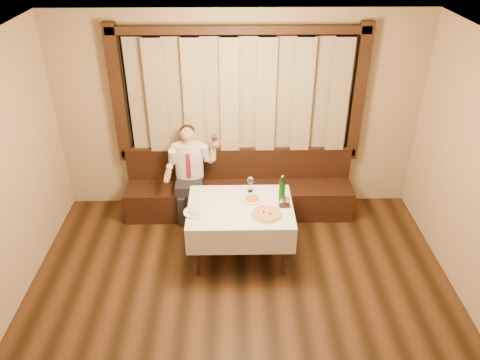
{
  "coord_description": "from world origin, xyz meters",
  "views": [
    {
      "loc": [
        -0.08,
        -2.98,
        3.9
      ],
      "look_at": [
        0.0,
        1.9,
        1.0
      ],
      "focal_mm": 35.0,
      "sensor_mm": 36.0,
      "label": 1
    }
  ],
  "objects_px": {
    "pasta_cream": "(195,210)",
    "seated_man": "(189,166)",
    "dining_table": "(240,213)",
    "pasta_red": "(252,197)",
    "banquette": "(239,192)",
    "pizza": "(267,214)",
    "green_bottle": "(282,190)",
    "cruet_caddy": "(285,203)"
  },
  "relations": [
    {
      "from": "dining_table",
      "to": "pasta_cream",
      "type": "bearing_deg",
      "value": -165.4
    },
    {
      "from": "dining_table",
      "to": "pizza",
      "type": "xyz_separation_m",
      "value": [
        0.3,
        -0.2,
        0.12
      ]
    },
    {
      "from": "pizza",
      "to": "seated_man",
      "type": "height_order",
      "value": "seated_man"
    },
    {
      "from": "pasta_cream",
      "to": "dining_table",
      "type": "bearing_deg",
      "value": 14.6
    },
    {
      "from": "green_bottle",
      "to": "cruet_caddy",
      "type": "bearing_deg",
      "value": -81.02
    },
    {
      "from": "banquette",
      "to": "green_bottle",
      "type": "xyz_separation_m",
      "value": [
        0.51,
        -0.91,
        0.59
      ]
    },
    {
      "from": "banquette",
      "to": "pasta_red",
      "type": "height_order",
      "value": "banquette"
    },
    {
      "from": "banquette",
      "to": "cruet_caddy",
      "type": "distance_m",
      "value": 1.28
    },
    {
      "from": "cruet_caddy",
      "to": "green_bottle",
      "type": "bearing_deg",
      "value": 98.14
    },
    {
      "from": "pizza",
      "to": "pasta_red",
      "type": "distance_m",
      "value": 0.36
    },
    {
      "from": "pasta_cream",
      "to": "seated_man",
      "type": "height_order",
      "value": "seated_man"
    },
    {
      "from": "dining_table",
      "to": "green_bottle",
      "type": "distance_m",
      "value": 0.58
    },
    {
      "from": "banquette",
      "to": "seated_man",
      "type": "distance_m",
      "value": 0.84
    },
    {
      "from": "banquette",
      "to": "pasta_cream",
      "type": "xyz_separation_m",
      "value": [
        -0.53,
        -1.16,
        0.48
      ]
    },
    {
      "from": "dining_table",
      "to": "cruet_caddy",
      "type": "xyz_separation_m",
      "value": [
        0.53,
        -0.03,
        0.15
      ]
    },
    {
      "from": "pizza",
      "to": "pasta_cream",
      "type": "height_order",
      "value": "pasta_cream"
    },
    {
      "from": "dining_table",
      "to": "pasta_cream",
      "type": "distance_m",
      "value": 0.57
    },
    {
      "from": "green_bottle",
      "to": "banquette",
      "type": "bearing_deg",
      "value": 119.2
    },
    {
      "from": "dining_table",
      "to": "cruet_caddy",
      "type": "bearing_deg",
      "value": -2.97
    },
    {
      "from": "seated_man",
      "to": "banquette",
      "type": "bearing_deg",
      "value": 7.34
    },
    {
      "from": "pizza",
      "to": "green_bottle",
      "type": "height_order",
      "value": "green_bottle"
    },
    {
      "from": "pizza",
      "to": "seated_man",
      "type": "bearing_deg",
      "value": 131.12
    },
    {
      "from": "banquette",
      "to": "seated_man",
      "type": "height_order",
      "value": "seated_man"
    },
    {
      "from": "banquette",
      "to": "seated_man",
      "type": "bearing_deg",
      "value": -172.66
    },
    {
      "from": "dining_table",
      "to": "pasta_red",
      "type": "bearing_deg",
      "value": 41.03
    },
    {
      "from": "pasta_cream",
      "to": "cruet_caddy",
      "type": "bearing_deg",
      "value": 5.95
    },
    {
      "from": "pasta_red",
      "to": "seated_man",
      "type": "xyz_separation_m",
      "value": [
        -0.84,
        0.8,
        0.0
      ]
    },
    {
      "from": "pasta_red",
      "to": "pasta_cream",
      "type": "distance_m",
      "value": 0.73
    },
    {
      "from": "pizza",
      "to": "banquette",
      "type": "bearing_deg",
      "value": 103.98
    },
    {
      "from": "dining_table",
      "to": "pizza",
      "type": "distance_m",
      "value": 0.38
    },
    {
      "from": "cruet_caddy",
      "to": "pizza",
      "type": "bearing_deg",
      "value": -144.18
    },
    {
      "from": "pasta_red",
      "to": "green_bottle",
      "type": "height_order",
      "value": "green_bottle"
    },
    {
      "from": "dining_table",
      "to": "pasta_cream",
      "type": "xyz_separation_m",
      "value": [
        -0.53,
        -0.14,
        0.14
      ]
    },
    {
      "from": "pasta_cream",
      "to": "pasta_red",
      "type": "bearing_deg",
      "value": 21.59
    },
    {
      "from": "pasta_red",
      "to": "cruet_caddy",
      "type": "distance_m",
      "value": 0.41
    },
    {
      "from": "dining_table",
      "to": "green_bottle",
      "type": "bearing_deg",
      "value": 12.8
    },
    {
      "from": "pasta_cream",
      "to": "seated_man",
      "type": "relative_size",
      "value": 0.21
    },
    {
      "from": "pasta_red",
      "to": "banquette",
      "type": "bearing_deg",
      "value": 99.61
    },
    {
      "from": "pasta_red",
      "to": "pasta_cream",
      "type": "relative_size",
      "value": 0.92
    },
    {
      "from": "green_bottle",
      "to": "seated_man",
      "type": "xyz_separation_m",
      "value": [
        -1.19,
        0.82,
        -0.11
      ]
    },
    {
      "from": "banquette",
      "to": "pasta_red",
      "type": "distance_m",
      "value": 1.02
    },
    {
      "from": "cruet_caddy",
      "to": "dining_table",
      "type": "bearing_deg",
      "value": 176.19
    }
  ]
}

